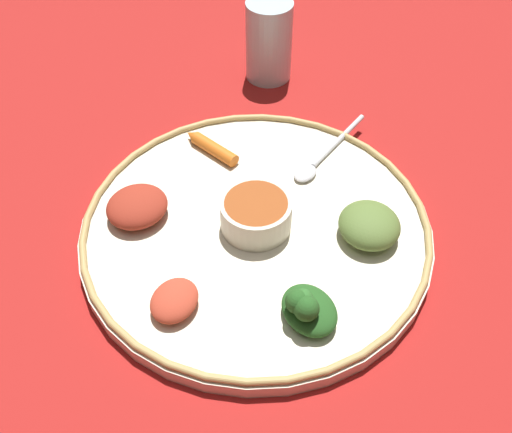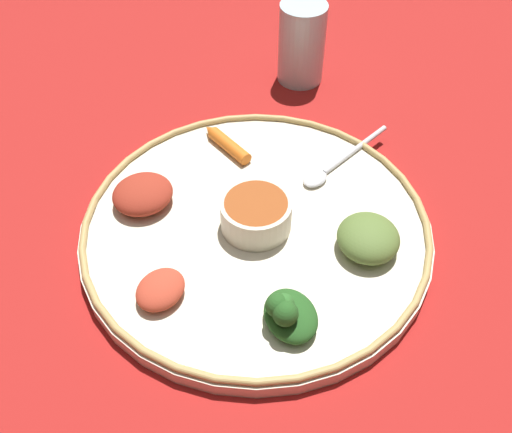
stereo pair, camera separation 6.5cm
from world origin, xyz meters
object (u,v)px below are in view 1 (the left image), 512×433
object	(u,v)px
greens_pile	(307,308)
drinking_glass	(269,46)
carrot_near_spoon	(211,147)
center_bowl	(256,213)
spoon	(321,158)

from	to	relation	value
greens_pile	drinking_glass	world-z (taller)	drinking_glass
carrot_near_spoon	drinking_glass	world-z (taller)	drinking_glass
greens_pile	carrot_near_spoon	bearing A→B (deg)	-19.19
center_bowl	spoon	size ratio (longest dim) A/B	0.51
greens_pile	drinking_glass	distance (m)	0.45
carrot_near_spoon	drinking_glass	size ratio (longest dim) A/B	0.72
greens_pile	center_bowl	bearing A→B (deg)	-20.49
drinking_glass	center_bowl	bearing A→B (deg)	134.25
drinking_glass	spoon	bearing A→B (deg)	154.06
center_bowl	greens_pile	bearing A→B (deg)	159.51
spoon	drinking_glass	xyz separation A→B (m)	(0.20, -0.10, 0.03)
spoon	greens_pile	bearing A→B (deg)	129.80
spoon	greens_pile	size ratio (longest dim) A/B	2.13
greens_pile	drinking_glass	size ratio (longest dim) A/B	0.62
center_bowl	spoon	distance (m)	0.14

